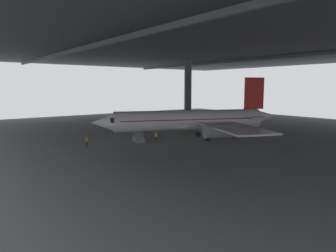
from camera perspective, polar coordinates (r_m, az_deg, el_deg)
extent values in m
plane|color=slate|center=(51.32, 2.57, -2.65)|extent=(110.00, 110.00, 0.00)
cylinder|color=#4C4F54|center=(80.98, 3.68, 6.55)|extent=(1.84, 1.84, 15.76)
cube|color=#38383D|center=(60.80, 12.96, 14.19)|extent=(121.00, 99.00, 1.20)
cube|color=#4C4F54|center=(44.79, -8.59, 15.58)|extent=(115.50, 0.50, 0.70)
cube|color=#4C4F54|center=(74.03, 21.30, 11.82)|extent=(115.50, 0.50, 0.70)
cylinder|color=white|center=(51.74, 3.91, 1.07)|extent=(12.85, 24.17, 3.33)
cone|color=white|center=(49.24, -11.69, 0.63)|extent=(4.58, 4.97, 3.27)
cube|color=black|center=(49.33, -9.26, 1.18)|extent=(3.52, 3.26, 0.73)
cone|color=white|center=(57.56, 17.22, 1.72)|extent=(4.71, 6.02, 2.83)
cube|color=red|center=(56.27, 15.53, 5.81)|extent=(1.65, 3.44, 5.46)
cube|color=white|center=(54.01, 15.78, 1.61)|extent=(4.98, 4.18, 0.16)
cube|color=white|center=(58.09, 13.48, 2.06)|extent=(4.98, 4.18, 0.16)
cube|color=white|center=(45.34, 12.16, -0.36)|extent=(15.21, 11.06, 0.24)
cylinder|color=#9EA3A8|center=(46.16, 9.20, -0.89)|extent=(3.61, 4.80, 2.07)
cube|color=white|center=(61.20, 4.98, 1.70)|extent=(15.21, 11.06, 0.24)
cylinder|color=#9EA3A8|center=(59.10, 3.84, 0.94)|extent=(3.61, 4.80, 2.07)
cube|color=red|center=(51.71, 3.91, 1.35)|extent=(12.20, 22.52, 0.16)
cylinder|color=#9EA3A8|center=(50.05, -5.22, -1.48)|extent=(0.20, 0.20, 1.15)
cylinder|color=black|center=(50.18, -5.21, -2.38)|extent=(0.63, 0.95, 0.90)
cylinder|color=#9EA3A8|center=(50.70, 7.29, -1.39)|extent=(0.20, 0.20, 1.15)
cylinder|color=black|center=(50.82, 7.28, -2.29)|extent=(0.63, 0.95, 0.90)
cylinder|color=#9EA3A8|center=(54.89, 5.56, -0.71)|extent=(0.20, 0.20, 1.15)
cylinder|color=black|center=(55.01, 5.55, -1.54)|extent=(0.63, 0.95, 0.90)
cube|color=slate|center=(50.60, -5.46, -2.42)|extent=(3.89, 2.79, 0.70)
cube|color=slate|center=(50.34, -5.48, -0.49)|extent=(3.58, 2.51, 2.83)
cube|color=slate|center=(51.78, -5.78, 1.24)|extent=(1.52, 1.63, 0.12)
cylinder|color=black|center=(51.65, -6.44, 1.78)|extent=(0.06, 0.06, 1.00)
cylinder|color=black|center=(51.82, -5.13, 1.81)|extent=(0.06, 0.06, 1.00)
cylinder|color=black|center=(51.97, -6.47, -2.40)|extent=(0.32, 0.23, 0.30)
cylinder|color=black|center=(52.17, -4.94, -2.34)|extent=(0.32, 0.23, 0.30)
cylinder|color=black|center=(49.10, -6.00, -2.96)|extent=(0.32, 0.23, 0.30)
cylinder|color=black|center=(49.31, -4.39, -2.89)|extent=(0.32, 0.23, 0.30)
cylinder|color=#232838|center=(47.04, -14.72, -3.27)|extent=(0.14, 0.14, 0.84)
cylinder|color=#232838|center=(46.88, -14.62, -3.30)|extent=(0.14, 0.14, 0.84)
cube|color=orange|center=(46.83, -14.70, -2.42)|extent=(0.37, 0.23, 0.60)
cylinder|color=orange|center=(47.04, -14.82, -2.35)|extent=(0.09, 0.09, 0.57)
cylinder|color=orange|center=(46.62, -14.58, -2.42)|extent=(0.09, 0.09, 0.57)
sphere|color=#8C6647|center=(46.77, -14.72, -1.91)|extent=(0.23, 0.23, 0.23)
cylinder|color=#232838|center=(49.93, -2.17, -2.47)|extent=(0.14, 0.14, 0.79)
cylinder|color=#232838|center=(50.08, -2.27, -2.44)|extent=(0.14, 0.14, 0.79)
cube|color=yellow|center=(49.90, -2.22, -1.69)|extent=(0.38, 0.26, 0.56)
cylinder|color=yellow|center=(49.69, -2.10, -1.69)|extent=(0.09, 0.09, 0.53)
cylinder|color=yellow|center=(50.09, -2.35, -1.62)|extent=(0.09, 0.09, 0.53)
sphere|color=beige|center=(49.84, -2.23, -1.24)|extent=(0.21, 0.21, 0.21)
cube|color=yellow|center=(60.65, 12.09, -0.76)|extent=(2.37, 2.43, 0.70)
cylinder|color=black|center=(60.06, 11.39, -1.13)|extent=(0.43, 0.45, 0.44)
cylinder|color=black|center=(61.15, 11.28, -0.98)|extent=(0.43, 0.45, 0.44)
cylinder|color=black|center=(60.25, 12.90, -1.15)|extent=(0.43, 0.45, 0.44)
cylinder|color=black|center=(61.33, 12.77, -1.00)|extent=(0.43, 0.45, 0.44)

